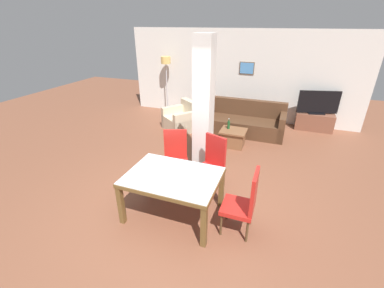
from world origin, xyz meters
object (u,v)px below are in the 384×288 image
(tv_stand, at_px, (314,122))
(armchair, at_px, (182,120))
(dining_table, at_px, (173,183))
(bottle, at_px, (229,125))
(floor_lamp, at_px, (166,66))
(tv_screen, at_px, (318,103))
(dining_chair_head_right, at_px, (245,202))
(dining_chair_far_left, at_px, (176,156))
(coffee_table, at_px, (233,138))
(dining_chair_far_right, at_px, (211,163))
(sofa, at_px, (244,122))

(tv_stand, bearing_deg, armchair, -160.36)
(dining_table, height_order, armchair, armchair)
(bottle, height_order, floor_lamp, floor_lamp)
(armchair, distance_m, tv_screen, 3.86)
(dining_chair_head_right, height_order, armchair, dining_chair_head_right)
(tv_stand, distance_m, tv_screen, 0.57)
(dining_chair_far_left, height_order, floor_lamp, floor_lamp)
(coffee_table, distance_m, bottle, 0.35)
(dining_table, distance_m, coffee_table, 2.91)
(tv_screen, bearing_deg, dining_chair_far_right, 48.81)
(tv_stand, xyz_separation_m, floor_lamp, (-4.65, -0.07, 1.32))
(dining_chair_far_left, relative_size, sofa, 0.48)
(dining_table, distance_m, armchair, 3.70)
(dining_table, bearing_deg, tv_screen, 63.87)
(coffee_table, xyz_separation_m, bottle, (-0.15, 0.06, 0.31))
(sofa, height_order, bottle, sofa)
(armchair, distance_m, floor_lamp, 2.05)
(tv_screen, bearing_deg, floor_lamp, -13.11)
(dining_table, bearing_deg, dining_chair_far_right, 68.53)
(sofa, relative_size, armchair, 1.81)
(sofa, xyz_separation_m, floor_lamp, (-2.78, 0.83, 1.27))
(sofa, xyz_separation_m, tv_stand, (1.87, 0.91, -0.05))
(coffee_table, bearing_deg, dining_table, -97.00)
(dining_chair_far_right, xyz_separation_m, armchair, (-1.63, 2.55, -0.26))
(armchair, distance_m, tv_stand, 3.83)
(dining_chair_far_left, height_order, armchair, dining_chair_far_left)
(dining_chair_far_left, bearing_deg, bottle, -127.06)
(coffee_table, relative_size, tv_screen, 0.58)
(dining_chair_far_right, bearing_deg, dining_table, 90.00)
(dining_table, xyz_separation_m, coffee_table, (0.35, 2.87, -0.37))
(dining_chair_head_right, distance_m, tv_screen, 4.90)
(coffee_table, distance_m, tv_screen, 2.79)
(dining_chair_far_right, xyz_separation_m, tv_stand, (1.97, 3.84, -0.30))
(dining_chair_head_right, bearing_deg, dining_chair_far_right, 40.25)
(dining_table, relative_size, sofa, 0.66)
(dining_table, relative_size, bottle, 5.32)
(dining_chair_far_right, height_order, sofa, dining_chair_far_right)
(armchair, relative_size, tv_stand, 1.19)
(tv_stand, height_order, floor_lamp, floor_lamp)
(coffee_table, xyz_separation_m, tv_stand, (1.97, 1.88, 0.03))
(dining_table, bearing_deg, dining_chair_head_right, 0.00)
(dining_chair_far_right, xyz_separation_m, bottle, (-0.15, 2.02, -0.02))
(sofa, distance_m, tv_stand, 2.08)
(dining_table, relative_size, dining_chair_far_right, 1.37)
(armchair, relative_size, coffee_table, 1.92)
(dining_chair_far_right, relative_size, coffee_table, 1.66)
(coffee_table, bearing_deg, dining_chair_far_right, -89.88)
(dining_chair_far_right, height_order, tv_screen, tv_screen)
(tv_stand, bearing_deg, dining_chair_far_right, -117.18)
(dining_chair_far_left, relative_size, armchair, 0.87)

